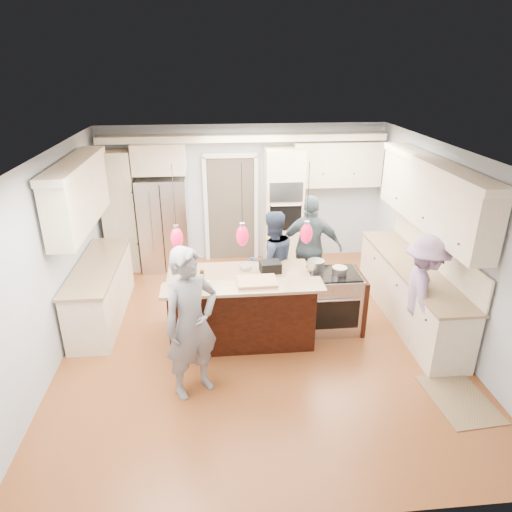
% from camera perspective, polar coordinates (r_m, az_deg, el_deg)
% --- Properties ---
extents(ground_plane, '(6.00, 6.00, 0.00)m').
position_cam_1_polar(ground_plane, '(6.92, 0.28, -9.94)').
color(ground_plane, '#99502A').
rests_on(ground_plane, ground).
extents(room_shell, '(5.54, 6.04, 2.72)m').
position_cam_1_polar(room_shell, '(6.11, 0.31, 4.47)').
color(room_shell, '#B2BCC6').
rests_on(room_shell, ground).
extents(refrigerator, '(0.90, 0.70, 1.80)m').
position_cam_1_polar(refrigerator, '(8.93, -11.38, 3.94)').
color(refrigerator, '#B7B7BC').
rests_on(refrigerator, ground).
extents(oven_column, '(0.72, 0.69, 2.30)m').
position_cam_1_polar(oven_column, '(8.93, 3.42, 6.05)').
color(oven_column, beige).
rests_on(oven_column, ground).
extents(back_upper_cabinets, '(5.30, 0.61, 2.54)m').
position_cam_1_polar(back_upper_cabinets, '(8.78, -6.42, 9.16)').
color(back_upper_cabinets, beige).
rests_on(back_upper_cabinets, ground).
extents(right_counter_run, '(0.64, 3.10, 2.51)m').
position_cam_1_polar(right_counter_run, '(7.30, 19.52, -0.13)').
color(right_counter_run, beige).
rests_on(right_counter_run, ground).
extents(left_cabinets, '(0.64, 2.30, 2.51)m').
position_cam_1_polar(left_cabinets, '(7.34, -19.70, -0.00)').
color(left_cabinets, beige).
rests_on(left_cabinets, ground).
extents(kitchen_island, '(2.10, 1.46, 1.12)m').
position_cam_1_polar(kitchen_island, '(6.71, -1.89, -6.24)').
color(kitchen_island, black).
rests_on(kitchen_island, ground).
extents(island_range, '(0.82, 0.71, 0.92)m').
position_cam_1_polar(island_range, '(7.00, 9.71, -5.52)').
color(island_range, '#B7B7BC').
rests_on(island_range, ground).
extents(pendant_lights, '(1.75, 0.15, 1.03)m').
position_cam_1_polar(pendant_lights, '(5.62, -1.72, 2.58)').
color(pendant_lights, black).
rests_on(pendant_lights, ground).
extents(person_bar_end, '(0.83, 0.75, 1.91)m').
position_cam_1_polar(person_bar_end, '(5.44, -8.09, -8.38)').
color(person_bar_end, slate).
rests_on(person_bar_end, ground).
extents(person_far_left, '(0.96, 0.85, 1.67)m').
position_cam_1_polar(person_far_left, '(7.29, 2.01, -0.64)').
color(person_far_left, '#2A3652').
rests_on(person_far_left, ground).
extents(person_far_right, '(1.12, 0.66, 1.79)m').
position_cam_1_polar(person_far_right, '(7.71, 6.82, 1.06)').
color(person_far_right, '#465A63').
rests_on(person_far_right, ground).
extents(person_range_side, '(0.84, 1.18, 1.66)m').
position_cam_1_polar(person_range_side, '(6.72, 20.18, -4.36)').
color(person_range_side, '#9277A0').
rests_on(person_range_side, ground).
extents(floor_rug, '(0.74, 1.02, 0.01)m').
position_cam_1_polar(floor_rug, '(6.30, 24.07, -16.00)').
color(floor_rug, '#947551').
rests_on(floor_rug, ground).
extents(water_bottle, '(0.09, 0.09, 0.30)m').
position_cam_1_polar(water_bottle, '(5.74, -8.27, -2.98)').
color(water_bottle, silver).
rests_on(water_bottle, kitchen_island).
extents(beer_bottle_a, '(0.07, 0.07, 0.23)m').
position_cam_1_polar(beer_bottle_a, '(5.85, -6.74, -2.79)').
color(beer_bottle_a, '#3F240B').
rests_on(beer_bottle_a, kitchen_island).
extents(beer_bottle_b, '(0.06, 0.06, 0.21)m').
position_cam_1_polar(beer_bottle_b, '(5.81, -8.88, -3.21)').
color(beer_bottle_b, '#3F240B').
rests_on(beer_bottle_b, kitchen_island).
extents(beer_bottle_c, '(0.06, 0.06, 0.22)m').
position_cam_1_polar(beer_bottle_c, '(5.89, -7.84, -2.69)').
color(beer_bottle_c, '#3F240B').
rests_on(beer_bottle_c, kitchen_island).
extents(drink_can, '(0.08, 0.08, 0.11)m').
position_cam_1_polar(drink_can, '(5.80, -6.09, -3.64)').
color(drink_can, '#B7B7BC').
rests_on(drink_can, kitchen_island).
extents(cutting_board, '(0.52, 0.37, 0.04)m').
position_cam_1_polar(cutting_board, '(5.94, 0.12, -3.21)').
color(cutting_board, tan).
rests_on(cutting_board, kitchen_island).
extents(pot_large, '(0.25, 0.25, 0.15)m').
position_cam_1_polar(pot_large, '(6.83, 7.50, -1.11)').
color(pot_large, '#B7B7BC').
rests_on(pot_large, island_range).
extents(pot_small, '(0.22, 0.22, 0.11)m').
position_cam_1_polar(pot_small, '(6.74, 10.40, -1.82)').
color(pot_small, '#B7B7BC').
rests_on(pot_small, island_range).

